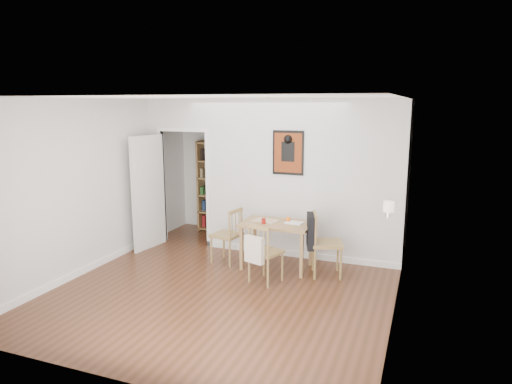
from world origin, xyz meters
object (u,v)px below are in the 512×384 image
at_px(orange_fruit, 288,219).
at_px(notebook, 294,223).
at_px(fireplace, 392,252).
at_px(ceramic_jar_b, 391,204).
at_px(chair_left, 227,235).
at_px(dining_table, 277,228).
at_px(ceramic_jar_a, 389,206).
at_px(bookshelf, 217,187).
at_px(red_glass, 264,221).
at_px(mantel_lamp, 389,207).
at_px(chair_right, 326,243).
at_px(chair_front, 265,252).

xyz_separation_m(orange_fruit, notebook, (0.11, -0.05, -0.03)).
relative_size(fireplace, ceramic_jar_b, 13.72).
bearing_deg(ceramic_jar_b, chair_left, 176.22).
xyz_separation_m(dining_table, ceramic_jar_a, (1.67, -0.41, 0.58)).
xyz_separation_m(bookshelf, red_glass, (1.61, -1.73, -0.13)).
relative_size(bookshelf, ceramic_jar_b, 19.94).
relative_size(orange_fruit, ceramic_jar_b, 0.87).
relative_size(dining_table, orange_fruit, 13.44).
relative_size(notebook, mantel_lamp, 1.29).
xyz_separation_m(red_glass, ceramic_jar_a, (1.84, -0.28, 0.45)).
distance_m(orange_fruit, notebook, 0.13).
bearing_deg(notebook, ceramic_jar_b, -11.58).
distance_m(chair_left, bookshelf, 1.97).
bearing_deg(notebook, red_glass, -155.77).
relative_size(chair_left, ceramic_jar_b, 9.97).
bearing_deg(bookshelf, notebook, -36.99).
relative_size(fireplace, orange_fruit, 15.73).
bearing_deg(mantel_lamp, ceramic_jar_b, 91.29).
distance_m(chair_left, notebook, 1.13).
height_order(dining_table, red_glass, red_glass).
distance_m(chair_right, notebook, 0.58).
bearing_deg(notebook, dining_table, -164.63).
relative_size(chair_right, mantel_lamp, 4.67).
height_order(chair_front, ceramic_jar_a, ceramic_jar_a).
xyz_separation_m(notebook, mantel_lamp, (1.45, -0.91, 0.55)).
bearing_deg(orange_fruit, ceramic_jar_b, -12.59).
xyz_separation_m(chair_right, ceramic_jar_b, (0.91, -0.18, 0.70)).
bearing_deg(orange_fruit, chair_front, -98.84).
distance_m(red_glass, ceramic_jar_b, 1.92).
bearing_deg(ceramic_jar_a, fireplace, -49.68).
xyz_separation_m(dining_table, mantel_lamp, (1.71, -0.84, 0.65)).
bearing_deg(mantel_lamp, ceramic_jar_a, 94.69).
xyz_separation_m(chair_left, chair_right, (1.61, 0.01, 0.05)).
height_order(chair_left, chair_front, chair_left).
distance_m(chair_left, ceramic_jar_b, 2.64).
distance_m(dining_table, chair_left, 0.85).
relative_size(chair_right, fireplace, 0.77).
bearing_deg(bookshelf, ceramic_jar_b, -27.77).
height_order(red_glass, ceramic_jar_a, ceramic_jar_a).
xyz_separation_m(red_glass, ceramic_jar_b, (1.87, -0.10, 0.44)).
distance_m(dining_table, ceramic_jar_a, 1.81).
relative_size(dining_table, red_glass, 12.51).
height_order(chair_right, orange_fruit, chair_right).
xyz_separation_m(chair_left, notebook, (1.08, 0.13, 0.28)).
bearing_deg(red_glass, dining_table, 35.36).
bearing_deg(dining_table, chair_right, -3.52).
height_order(chair_front, red_glass, chair_front).
xyz_separation_m(fireplace, mantel_lamp, (-0.04, -0.34, 0.67)).
distance_m(chair_front, ceramic_jar_a, 1.83).
bearing_deg(orange_fruit, ceramic_jar_a, -19.08).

